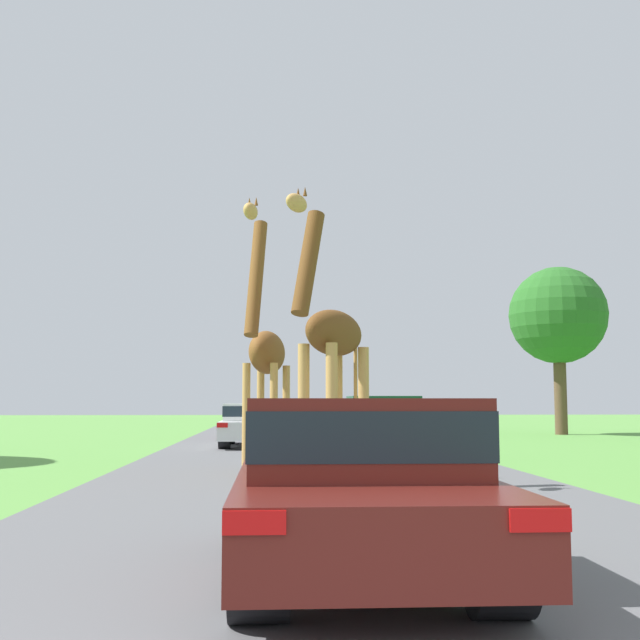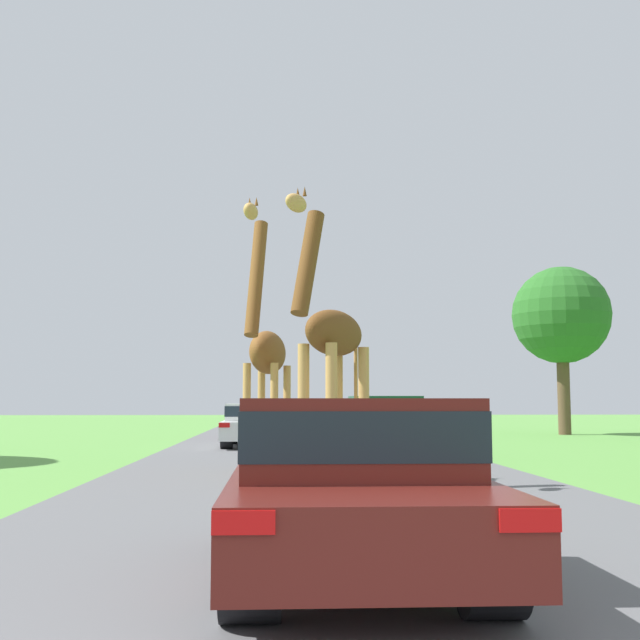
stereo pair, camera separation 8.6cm
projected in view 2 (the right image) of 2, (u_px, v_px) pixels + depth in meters
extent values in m
cube|color=#5B5B5E|center=(297.00, 437.00, 31.60)|extent=(8.15, 120.00, 0.00)
cylinder|color=tan|center=(331.00, 414.00, 13.30)|extent=(0.20, 0.20, 2.37)
cylinder|color=#2D2319|center=(332.00, 482.00, 13.19)|extent=(0.26, 0.26, 0.12)
cylinder|color=tan|center=(303.00, 414.00, 13.55)|extent=(0.20, 0.20, 2.37)
cylinder|color=#2D2319|center=(303.00, 481.00, 13.44)|extent=(0.26, 0.26, 0.12)
cylinder|color=tan|center=(364.00, 413.00, 14.41)|extent=(0.20, 0.20, 2.37)
cylinder|color=#2D2319|center=(364.00, 476.00, 14.30)|extent=(0.26, 0.26, 0.12)
cylinder|color=tan|center=(337.00, 413.00, 14.66)|extent=(0.20, 0.20, 2.37)
cylinder|color=#2D2319|center=(338.00, 475.00, 14.55)|extent=(0.26, 0.26, 0.12)
ellipsoid|color=brown|center=(334.00, 333.00, 14.12)|extent=(1.48, 1.87, 0.81)
cylinder|color=brown|center=(308.00, 263.00, 13.39)|extent=(0.69, 0.88, 1.86)
ellipsoid|color=tan|center=(296.00, 203.00, 13.13)|extent=(0.50, 0.60, 0.30)
cylinder|color=tan|center=(356.00, 371.00, 14.81)|extent=(0.07, 0.07, 1.30)
cone|color=brown|center=(305.00, 191.00, 13.27)|extent=(0.07, 0.07, 0.16)
cone|color=brown|center=(298.00, 192.00, 13.33)|extent=(0.07, 0.07, 0.16)
cylinder|color=tan|center=(274.00, 419.00, 15.24)|extent=(0.15, 0.15, 2.12)
cylinder|color=#2D2319|center=(274.00, 473.00, 15.14)|extent=(0.20, 0.20, 0.09)
cylinder|color=tan|center=(247.00, 419.00, 15.33)|extent=(0.15, 0.15, 2.12)
cylinder|color=#2D2319|center=(246.00, 472.00, 15.22)|extent=(0.20, 0.20, 0.09)
cylinder|color=tan|center=(287.00, 417.00, 16.44)|extent=(0.15, 0.15, 2.12)
cylinder|color=#2D2319|center=(287.00, 467.00, 16.34)|extent=(0.20, 0.20, 0.09)
cylinder|color=tan|center=(261.00, 417.00, 16.52)|extent=(0.15, 0.15, 2.12)
cylinder|color=#2D2319|center=(261.00, 467.00, 16.42)|extent=(0.20, 0.20, 0.09)
ellipsoid|color=brown|center=(268.00, 353.00, 16.01)|extent=(0.99, 1.84, 0.86)
cylinder|color=brown|center=(256.00, 278.00, 15.15)|extent=(0.46, 1.01, 2.33)
ellipsoid|color=tan|center=(251.00, 211.00, 14.80)|extent=(0.35, 0.60, 0.30)
cylinder|color=tan|center=(277.00, 383.00, 16.77)|extent=(0.05, 0.05, 1.17)
cone|color=brown|center=(256.00, 201.00, 14.98)|extent=(0.07, 0.07, 0.16)
cone|color=brown|center=(250.00, 202.00, 15.00)|extent=(0.07, 0.07, 0.16)
cube|color=#561914|center=(354.00, 509.00, 6.32)|extent=(1.93, 3.91, 0.54)
cube|color=#561914|center=(354.00, 436.00, 6.38)|extent=(1.74, 1.76, 0.60)
cube|color=#19232D|center=(354.00, 433.00, 6.38)|extent=(1.76, 1.78, 0.36)
cube|color=red|center=(243.00, 523.00, 4.34)|extent=(0.35, 0.03, 0.13)
cube|color=red|center=(530.00, 520.00, 4.43)|extent=(0.35, 0.03, 0.13)
cylinder|color=black|center=(259.00, 517.00, 7.42)|extent=(0.39, 0.65, 0.65)
cylinder|color=black|center=(424.00, 516.00, 7.50)|extent=(0.39, 0.65, 0.65)
cylinder|color=black|center=(251.00, 570.00, 5.09)|extent=(0.39, 0.65, 0.65)
cylinder|color=black|center=(490.00, 567.00, 5.17)|extent=(0.39, 0.65, 0.65)
cube|color=silver|center=(252.00, 429.00, 24.89)|extent=(1.74, 4.56, 0.54)
cube|color=silver|center=(252.00, 412.00, 24.95)|extent=(1.57, 2.05, 0.53)
cube|color=#19232D|center=(252.00, 411.00, 24.95)|extent=(1.59, 2.07, 0.32)
cube|color=red|center=(224.00, 425.00, 22.60)|extent=(0.31, 0.03, 0.13)
cube|color=red|center=(275.00, 425.00, 22.67)|extent=(0.31, 0.03, 0.13)
cylinder|color=black|center=(232.00, 435.00, 26.19)|extent=(0.35, 0.60, 0.60)
cylinder|color=black|center=(275.00, 435.00, 26.27)|extent=(0.35, 0.60, 0.60)
cylinder|color=black|center=(227.00, 439.00, 23.47)|extent=(0.35, 0.60, 0.60)
cylinder|color=black|center=(274.00, 438.00, 23.55)|extent=(0.35, 0.60, 0.60)
cube|color=maroon|center=(274.00, 423.00, 31.05)|extent=(1.85, 4.16, 0.58)
cube|color=maroon|center=(275.00, 410.00, 31.10)|extent=(1.67, 1.87, 0.46)
cube|color=#19232D|center=(275.00, 409.00, 31.11)|extent=(1.68, 1.89, 0.27)
cube|color=red|center=(253.00, 419.00, 28.96)|extent=(0.33, 0.03, 0.14)
cube|color=red|center=(295.00, 419.00, 29.04)|extent=(0.33, 0.03, 0.14)
cylinder|color=black|center=(256.00, 428.00, 32.23)|extent=(0.37, 0.61, 0.61)
cylinder|color=black|center=(293.00, 428.00, 32.31)|extent=(0.37, 0.61, 0.61)
cylinder|color=black|center=(254.00, 431.00, 29.75)|extent=(0.37, 0.61, 0.61)
cylinder|color=black|center=(294.00, 430.00, 29.83)|extent=(0.37, 0.61, 0.61)
cube|color=silver|center=(391.00, 425.00, 27.85)|extent=(1.89, 4.47, 0.58)
cube|color=silver|center=(391.00, 408.00, 27.91)|extent=(1.70, 2.01, 0.56)
cube|color=#19232D|center=(391.00, 407.00, 27.91)|extent=(1.72, 2.03, 0.34)
cube|color=red|center=(377.00, 420.00, 25.60)|extent=(0.34, 0.03, 0.14)
cube|color=red|center=(425.00, 420.00, 25.68)|extent=(0.34, 0.03, 0.14)
cylinder|color=black|center=(365.00, 430.00, 29.12)|extent=(0.38, 0.67, 0.67)
cylinder|color=black|center=(406.00, 430.00, 29.20)|extent=(0.38, 0.67, 0.67)
cylinder|color=black|center=(374.00, 433.00, 26.45)|extent=(0.38, 0.67, 0.67)
cylinder|color=black|center=(419.00, 433.00, 26.53)|extent=(0.38, 0.67, 0.67)
cube|color=#144C28|center=(385.00, 431.00, 20.96)|extent=(1.95, 4.13, 0.67)
cube|color=#144C28|center=(385.00, 407.00, 21.02)|extent=(1.75, 1.86, 0.56)
cube|color=#19232D|center=(385.00, 406.00, 21.02)|extent=(1.77, 1.88, 0.34)
cube|color=red|center=(363.00, 424.00, 18.88)|extent=(0.35, 0.03, 0.16)
cube|color=red|center=(430.00, 424.00, 18.97)|extent=(0.35, 0.03, 0.16)
cylinder|color=black|center=(351.00, 439.00, 22.12)|extent=(0.39, 0.68, 0.68)
cylinder|color=black|center=(407.00, 439.00, 22.20)|extent=(0.39, 0.68, 0.68)
cylinder|color=black|center=(360.00, 444.00, 19.66)|extent=(0.39, 0.68, 0.68)
cylinder|color=black|center=(423.00, 444.00, 19.74)|extent=(0.39, 0.68, 0.68)
cylinder|color=brown|center=(563.00, 382.00, 33.64)|extent=(0.52, 0.52, 4.41)
sphere|color=#286623|center=(561.00, 315.00, 33.92)|extent=(4.11, 4.11, 4.11)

